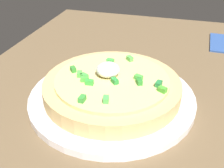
{
  "coord_description": "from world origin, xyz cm",
  "views": [
    {
      "loc": [
        29.57,
        6.94,
        30.67
      ],
      "look_at": [
        -7.52,
        -3.54,
        6.74
      ],
      "focal_mm": 43.46,
      "sensor_mm": 36.0,
      "label": 1
    }
  ],
  "objects": [
    {
      "name": "plate",
      "position": [
        -7.52,
        -3.54,
        4.11
      ],
      "size": [
        28.2,
        28.2,
        1.28
      ],
      "primitive_type": "cylinder",
      "color": "white",
      "rests_on": "dining_table"
    },
    {
      "name": "pizza",
      "position": [
        -7.53,
        -3.56,
        6.34
      ],
      "size": [
        23.05,
        23.05,
        5.46
      ],
      "color": "#D7B471",
      "rests_on": "plate"
    },
    {
      "name": "dining_table",
      "position": [
        0.0,
        0.0,
        1.73
      ],
      "size": [
        110.21,
        66.28,
        3.47
      ],
      "primitive_type": "cube",
      "color": "brown",
      "rests_on": "ground"
    }
  ]
}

